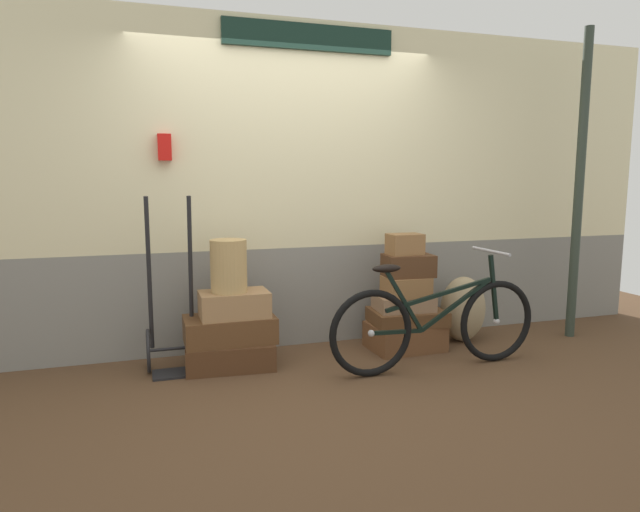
{
  "coord_description": "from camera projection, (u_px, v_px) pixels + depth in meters",
  "views": [
    {
      "loc": [
        -1.17,
        -3.75,
        1.44
      ],
      "look_at": [
        0.11,
        0.25,
        0.84
      ],
      "focal_mm": 31.15,
      "sensor_mm": 36.0,
      "label": 1
    }
  ],
  "objects": [
    {
      "name": "suitcase_4",
      "position": [
        407.0,
        317.0,
        4.68
      ],
      "size": [
        0.64,
        0.47,
        0.12
      ],
      "primitive_type": "cube",
      "rotation": [
        0.0,
        0.0,
        -0.07
      ],
      "color": "brown",
      "rests_on": "suitcase_3"
    },
    {
      "name": "wicker_basket",
      "position": [
        229.0,
        266.0,
        4.14
      ],
      "size": [
        0.27,
        0.27,
        0.4
      ],
      "primitive_type": "cylinder",
      "color": "tan",
      "rests_on": "suitcase_2"
    },
    {
      "name": "suitcase_5",
      "position": [
        403.0,
        302.0,
        4.66
      ],
      "size": [
        0.49,
        0.38,
        0.13
      ],
      "primitive_type": "cube",
      "rotation": [
        0.0,
        0.0,
        -0.09
      ],
      "color": "#937051",
      "rests_on": "suitcase_4"
    },
    {
      "name": "suitcase_7",
      "position": [
        408.0,
        266.0,
        4.6
      ],
      "size": [
        0.42,
        0.3,
        0.18
      ],
      "primitive_type": "cube",
      "rotation": [
        0.0,
        0.0,
        -0.08
      ],
      "color": "#4C2D19",
      "rests_on": "suitcase_6"
    },
    {
      "name": "station_building",
      "position": [
        288.0,
        187.0,
        4.7
      ],
      "size": [
        7.18,
        0.74,
        2.71
      ],
      "color": "gray",
      "rests_on": "ground"
    },
    {
      "name": "bicycle",
      "position": [
        436.0,
        324.0,
        4.17
      ],
      "size": [
        1.72,
        0.46,
        0.89
      ],
      "color": "black",
      "rests_on": "ground"
    },
    {
      "name": "suitcase_6",
      "position": [
        406.0,
        287.0,
        4.6
      ],
      "size": [
        0.36,
        0.27,
        0.16
      ],
      "primitive_type": "cube",
      "rotation": [
        0.0,
        0.0,
        -0.01
      ],
      "color": "olive",
      "rests_on": "suitcase_5"
    },
    {
      "name": "suitcase_0",
      "position": [
        230.0,
        355.0,
        4.22
      ],
      "size": [
        0.69,
        0.43,
        0.2
      ],
      "primitive_type": "cube",
      "rotation": [
        0.0,
        0.0,
        -0.08
      ],
      "color": "#4C2D19",
      "rests_on": "ground"
    },
    {
      "name": "luggage_trolley",
      "position": [
        172.0,
        333.0,
        4.14
      ],
      "size": [
        0.38,
        0.38,
        1.31
      ],
      "color": "black",
      "rests_on": "ground"
    },
    {
      "name": "suitcase_3",
      "position": [
        405.0,
        336.0,
        4.69
      ],
      "size": [
        0.61,
        0.46,
        0.22
      ],
      "primitive_type": "cube",
      "rotation": [
        0.0,
        0.0,
        0.04
      ],
      "color": "brown",
      "rests_on": "ground"
    },
    {
      "name": "ground",
      "position": [
        316.0,
        378.0,
        4.09
      ],
      "size": [
        9.18,
        5.2,
        0.06
      ],
      "primitive_type": "cube",
      "color": "#513823"
    },
    {
      "name": "suitcase_2",
      "position": [
        234.0,
        304.0,
        4.19
      ],
      "size": [
        0.52,
        0.32,
        0.19
      ],
      "primitive_type": "cube",
      "rotation": [
        0.0,
        0.0,
        0.01
      ],
      "color": "#9E754C",
      "rests_on": "suitcase_1"
    },
    {
      "name": "burlap_sack",
      "position": [
        463.0,
        309.0,
        4.89
      ],
      "size": [
        0.4,
        0.34,
        0.58
      ],
      "primitive_type": "ellipsoid",
      "color": "#9E8966",
      "rests_on": "ground"
    },
    {
      "name": "suitcase_1",
      "position": [
        230.0,
        329.0,
        4.22
      ],
      "size": [
        0.68,
        0.38,
        0.2
      ],
      "primitive_type": "cube",
      "rotation": [
        0.0,
        0.0,
        0.0
      ],
      "color": "brown",
      "rests_on": "suitcase_0"
    },
    {
      "name": "suitcase_8",
      "position": [
        405.0,
        244.0,
        4.59
      ],
      "size": [
        0.28,
        0.2,
        0.17
      ],
      "primitive_type": "cube",
      "rotation": [
        0.0,
        0.0,
        0.03
      ],
      "color": "olive",
      "rests_on": "suitcase_7"
    }
  ]
}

